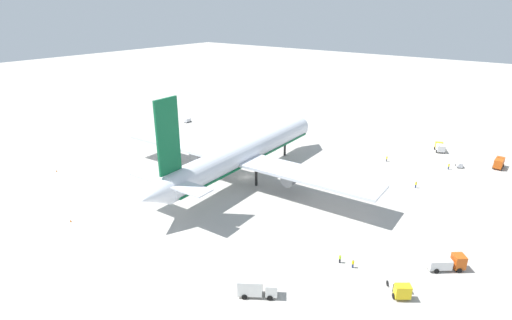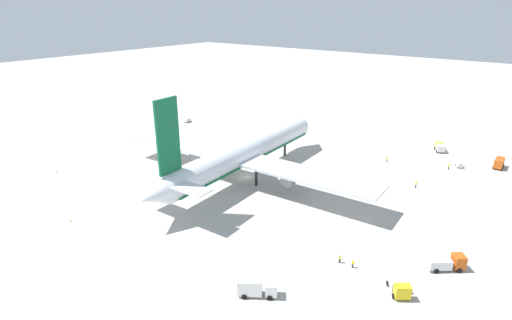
{
  "view_description": "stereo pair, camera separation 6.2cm",
  "coord_description": "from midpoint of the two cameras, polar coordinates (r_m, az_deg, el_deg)",
  "views": [
    {
      "loc": [
        -78.36,
        -62.93,
        43.59
      ],
      "look_at": [
        -0.11,
        -3.39,
        5.75
      ],
      "focal_mm": 28.4,
      "sensor_mm": 36.0,
      "label": 1
    },
    {
      "loc": [
        -78.32,
        -62.98,
        43.59
      ],
      "look_at": [
        -0.11,
        -3.39,
        5.75
      ],
      "focal_mm": 28.4,
      "sensor_mm": 36.0,
      "label": 2
    }
  ],
  "objects": [
    {
      "name": "ground_plane",
      "position": [
        109.55,
        -1.39,
        -2.41
      ],
      "size": [
        600.0,
        600.0,
        0.0
      ],
      "primitive_type": "plane",
      "color": "#ADA8A0"
    },
    {
      "name": "ground_worker_4",
      "position": [
        126.02,
        17.92,
        0.17
      ],
      "size": [
        0.53,
        0.53,
        1.71
      ],
      "color": "#3F3F47",
      "rests_on": "ground"
    },
    {
      "name": "traffic_cone_1",
      "position": [
        125.82,
        -26.32,
        -1.38
      ],
      "size": [
        0.36,
        0.36,
        0.55
      ],
      "primitive_type": "cone",
      "color": "orange",
      "rests_on": "ground"
    },
    {
      "name": "service_truck_5",
      "position": [
        140.76,
        24.48,
        1.66
      ],
      "size": [
        5.23,
        4.03,
        2.49
      ],
      "color": "yellow",
      "rests_on": "ground"
    },
    {
      "name": "baggage_cart_0",
      "position": [
        129.77,
        26.73,
        -0.57
      ],
      "size": [
        3.2,
        2.44,
        1.38
      ],
      "color": "gray",
      "rests_on": "ground"
    },
    {
      "name": "service_truck_4",
      "position": [
        134.1,
        31.02,
        -0.33
      ],
      "size": [
        4.88,
        2.47,
        2.83
      ],
      "color": "#BF4C14",
      "rests_on": "ground"
    },
    {
      "name": "baggage_cart_1",
      "position": [
        163.08,
        -9.62,
        5.55
      ],
      "size": [
        3.5,
        1.66,
        1.51
      ],
      "color": "gray",
      "rests_on": "ground"
    },
    {
      "name": "service_truck_1",
      "position": [
        80.32,
        25.27,
        -12.92
      ],
      "size": [
        5.71,
        6.26,
        2.82
      ],
      "color": "#BF4C14",
      "rests_on": "ground"
    },
    {
      "name": "traffic_cone_2",
      "position": [
        96.32,
        -24.67,
        -7.78
      ],
      "size": [
        0.36,
        0.36,
        0.55
      ],
      "primitive_type": "cone",
      "color": "orange",
      "rests_on": "ground"
    },
    {
      "name": "ground_worker_0",
      "position": [
        126.5,
        25.5,
        -0.82
      ],
      "size": [
        0.46,
        0.46,
        1.75
      ],
      "color": "navy",
      "rests_on": "ground"
    },
    {
      "name": "traffic_cone_0",
      "position": [
        153.6,
        3.04,
        4.64
      ],
      "size": [
        0.36,
        0.36,
        0.55
      ],
      "primitive_type": "cone",
      "color": "orange",
      "rests_on": "ground"
    },
    {
      "name": "service_truck_0",
      "position": [
        67.41,
        -0.02,
        -17.44
      ],
      "size": [
        5.24,
        6.4,
        3.04
      ],
      "color": "white",
      "rests_on": "ground"
    },
    {
      "name": "ground_worker_3",
      "position": [
        75.72,
        13.47,
        -14.02
      ],
      "size": [
        0.48,
        0.48,
        1.61
      ],
      "color": "navy",
      "rests_on": "ground"
    },
    {
      "name": "service_truck_3",
      "position": [
        71.97,
        19.5,
        -16.33
      ],
      "size": [
        5.4,
        4.89,
        2.6
      ],
      "color": "yellow",
      "rests_on": "ground"
    },
    {
      "name": "airliner",
      "position": [
        105.85,
        -1.81,
        0.95
      ],
      "size": [
        69.79,
        75.39,
        26.47
      ],
      "color": "silver",
      "rests_on": "ground"
    },
    {
      "name": "ground_worker_2",
      "position": [
        110.52,
        21.57,
        -3.24
      ],
      "size": [
        0.56,
        0.56,
        1.76
      ],
      "color": "navy",
      "rests_on": "ground"
    },
    {
      "name": "ground_worker_1",
      "position": [
        76.45,
        11.72,
        -13.44
      ],
      "size": [
        0.48,
        0.48,
        1.69
      ],
      "color": "black",
      "rests_on": "ground"
    }
  ]
}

